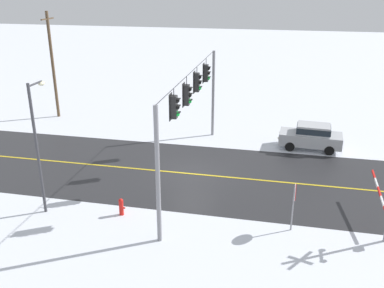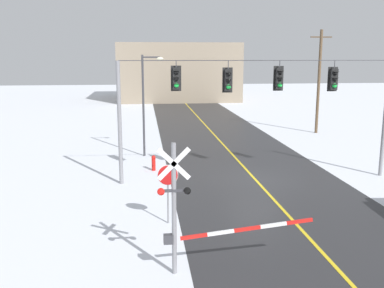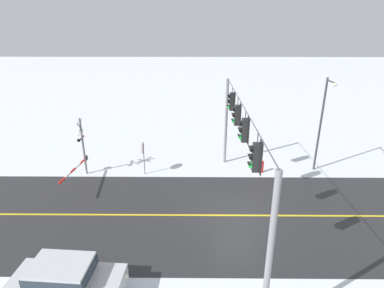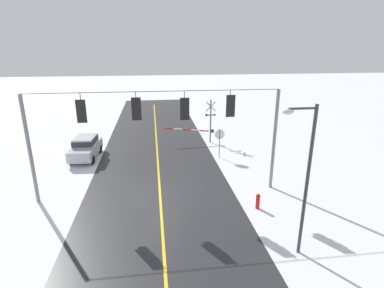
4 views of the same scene
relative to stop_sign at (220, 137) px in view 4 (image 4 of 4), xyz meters
name	(u,v)px [view 4 (image 4 of 4)]	position (x,y,z in m)	size (l,w,h in m)	color
ground_plane	(160,194)	(4.93, 5.71, -1.71)	(160.00, 160.00, 0.00)	silver
road_asphalt	(164,260)	(4.93, 11.71, -1.71)	(9.00, 80.00, 0.01)	#28282B
lane_centre_line	(164,260)	(4.93, 11.71, -1.70)	(0.14, 72.00, 0.01)	gold
signal_span	(159,124)	(4.85, 5.69, 2.66)	(14.20, 0.47, 6.22)	gray
stop_sign	(220,137)	(0.00, 0.00, 0.00)	(0.80, 0.09, 2.35)	gray
railroad_crossing	(206,122)	(0.37, -4.04, 0.27)	(4.72, 0.31, 4.00)	gray
parked_car_silver	(86,147)	(10.58, -1.29, -0.76)	(2.04, 4.29, 1.74)	#B7BABF
streetlamp_near	(304,169)	(-0.65, 11.96, 2.20)	(1.39, 0.28, 6.50)	#38383D
fire_hydrant	(258,201)	(-0.36, 8.15, -1.25)	(0.24, 0.31, 0.88)	red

